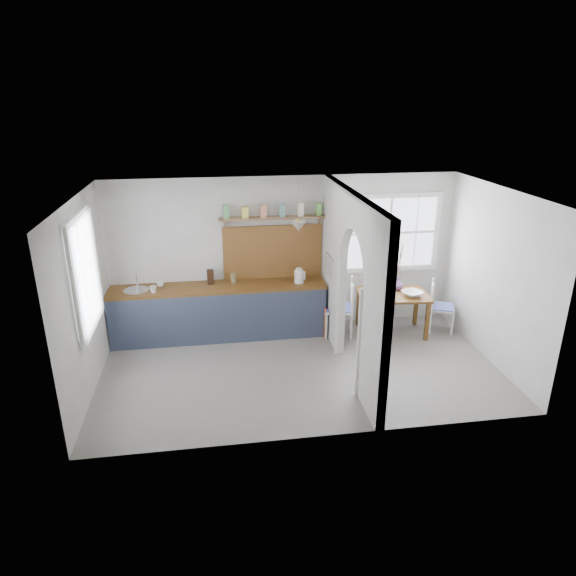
{
  "coord_description": "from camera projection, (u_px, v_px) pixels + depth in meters",
  "views": [
    {
      "loc": [
        -1.19,
        -6.57,
        3.83
      ],
      "look_at": [
        -0.13,
        0.4,
        1.15
      ],
      "focal_mm": 32.0,
      "sensor_mm": 36.0,
      "label": 1
    }
  ],
  "objects": [
    {
      "name": "table_cup",
      "position": [
        393.0,
        295.0,
        8.31
      ],
      "size": [
        0.14,
        0.14,
        0.1
      ],
      "primitive_type": "imported",
      "rotation": [
        0.0,
        0.0,
        0.26
      ],
      "color": "#589055",
      "rests_on": "dining_table"
    },
    {
      "name": "pendant_lamp",
      "position": [
        298.0,
        226.0,
        8.01
      ],
      "size": [
        0.26,
        0.26,
        0.16
      ],
      "primitive_type": "cone",
      "color": "beige",
      "rests_on": "ceiling"
    },
    {
      "name": "ceiling",
      "position": [
        302.0,
        194.0,
        6.67
      ],
      "size": [
        5.8,
        3.2,
        0.01
      ],
      "primitive_type": "cube",
      "color": "#BAB7AF",
      "rests_on": "walls"
    },
    {
      "name": "partition",
      "position": [
        349.0,
        273.0,
        7.23
      ],
      "size": [
        0.12,
        3.2,
        2.6
      ],
      "color": "#BAB7AF",
      "rests_on": "floor"
    },
    {
      "name": "towel_magenta",
      "position": [
        325.0,
        323.0,
        8.48
      ],
      "size": [
        0.02,
        0.03,
        0.56
      ],
      "primitive_type": "cube",
      "color": "#B3225C",
      "rests_on": "counter"
    },
    {
      "name": "mug_a",
      "position": [
        153.0,
        289.0,
        8.02
      ],
      "size": [
        0.12,
        0.12,
        0.1
      ],
      "primitive_type": "imported",
      "rotation": [
        0.0,
        0.0,
        0.04
      ],
      "color": "silver",
      "rests_on": "counter"
    },
    {
      "name": "sink",
      "position": [
        136.0,
        291.0,
        8.14
      ],
      "size": [
        0.4,
        0.4,
        0.02
      ],
      "primitive_type": "cylinder",
      "color": "silver",
      "rests_on": "counter"
    },
    {
      "name": "nook_window",
      "position": [
        390.0,
        233.0,
        8.72
      ],
      "size": [
        1.76,
        0.1,
        1.3
      ],
      "primitive_type": null,
      "color": "white",
      "rests_on": "walls"
    },
    {
      "name": "kettle",
      "position": [
        299.0,
        275.0,
        8.42
      ],
      "size": [
        0.24,
        0.21,
        0.25
      ],
      "primitive_type": null,
      "rotation": [
        0.0,
        0.0,
        -0.25
      ],
      "color": "white",
      "rests_on": "counter"
    },
    {
      "name": "knife_block",
      "position": [
        210.0,
        277.0,
        8.39
      ],
      "size": [
        0.11,
        0.15,
        0.23
      ],
      "primitive_type": "cube",
      "rotation": [
        0.0,
        0.0,
        0.07
      ],
      "color": "#3F2412",
      "rests_on": "counter"
    },
    {
      "name": "kitchen_window",
      "position": [
        82.0,
        274.0,
        6.61
      ],
      "size": [
        0.1,
        1.16,
        1.5
      ],
      "primitive_type": null,
      "color": "white",
      "rests_on": "walls"
    },
    {
      "name": "walls",
      "position": [
        301.0,
        287.0,
        7.14
      ],
      "size": [
        5.81,
        3.21,
        2.6
      ],
      "color": "#BAB7AF",
      "rests_on": "floor"
    },
    {
      "name": "towel_orange",
      "position": [
        325.0,
        324.0,
        8.47
      ],
      "size": [
        0.02,
        0.03,
        0.55
      ],
      "primitive_type": "cube",
      "color": "orange",
      "rests_on": "counter"
    },
    {
      "name": "chair_left",
      "position": [
        339.0,
        308.0,
        8.52
      ],
      "size": [
        0.54,
        0.54,
        0.98
      ],
      "primitive_type": null,
      "rotation": [
        0.0,
        0.0,
        -1.79
      ],
      "color": "silver",
      "rests_on": "floor"
    },
    {
      "name": "dining_table",
      "position": [
        392.0,
        313.0,
        8.64
      ],
      "size": [
        1.21,
        0.87,
        0.71
      ],
      "primitive_type": null,
      "rotation": [
        0.0,
        0.0,
        -0.1
      ],
      "color": "brown",
      "rests_on": "floor"
    },
    {
      "name": "counter",
      "position": [
        220.0,
        310.0,
        8.5
      ],
      "size": [
        3.5,
        0.6,
        0.9
      ],
      "color": "brown",
      "rests_on": "floor"
    },
    {
      "name": "jar",
      "position": [
        233.0,
        278.0,
        8.45
      ],
      "size": [
        0.11,
        0.11,
        0.15
      ],
      "primitive_type": "cylinder",
      "rotation": [
        0.0,
        0.0,
        -0.27
      ],
      "color": "olive",
      "rests_on": "counter"
    },
    {
      "name": "shelf",
      "position": [
        273.0,
        215.0,
        8.23
      ],
      "size": [
        1.75,
        0.2,
        0.21
      ],
      "color": "olive",
      "rests_on": "walls"
    },
    {
      "name": "floor",
      "position": [
        300.0,
        369.0,
        7.6
      ],
      "size": [
        5.8,
        3.2,
        0.01
      ],
      "primitive_type": "cube",
      "color": "slate",
      "rests_on": "ground"
    },
    {
      "name": "utensil_rail",
      "position": [
        330.0,
        256.0,
        8.0
      ],
      "size": [
        0.02,
        0.5,
        0.02
      ],
      "primitive_type": "cylinder",
      "rotation": [
        1.57,
        0.0,
        0.0
      ],
      "color": "silver",
      "rests_on": "partition"
    },
    {
      "name": "plate",
      "position": [
        378.0,
        296.0,
        8.4
      ],
      "size": [
        0.19,
        0.19,
        0.01
      ],
      "primitive_type": "cylinder",
      "rotation": [
        0.0,
        0.0,
        -0.08
      ],
      "color": "black",
      "rests_on": "dining_table"
    },
    {
      "name": "mug_b",
      "position": [
        160.0,
        284.0,
        8.27
      ],
      "size": [
        0.12,
        0.12,
        0.09
      ],
      "primitive_type": "imported",
      "rotation": [
        0.0,
        0.0,
        -0.13
      ],
      "color": "white",
      "rests_on": "counter"
    },
    {
      "name": "backsplash",
      "position": [
        273.0,
        252.0,
        8.54
      ],
      "size": [
        1.65,
        0.03,
        0.9
      ],
      "primitive_type": "cube",
      "color": "brown",
      "rests_on": "walls"
    },
    {
      "name": "chair_right",
      "position": [
        442.0,
        307.0,
        8.7
      ],
      "size": [
        0.52,
        0.52,
        0.88
      ],
      "primitive_type": null,
      "rotation": [
        0.0,
        0.0,
        1.18
      ],
      "color": "silver",
      "rests_on": "floor"
    },
    {
      "name": "vase",
      "position": [
        398.0,
        284.0,
        8.65
      ],
      "size": [
        0.22,
        0.22,
        0.21
      ],
      "primitive_type": "imported",
      "rotation": [
        0.0,
        0.0,
        -0.11
      ],
      "color": "#64417A",
      "rests_on": "dining_table"
    },
    {
      "name": "bowl",
      "position": [
        412.0,
        293.0,
        8.41
      ],
      "size": [
        0.4,
        0.4,
        0.08
      ],
      "primitive_type": "imported",
      "rotation": [
        0.0,
        0.0,
        0.32
      ],
      "color": "white",
      "rests_on": "dining_table"
    }
  ]
}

